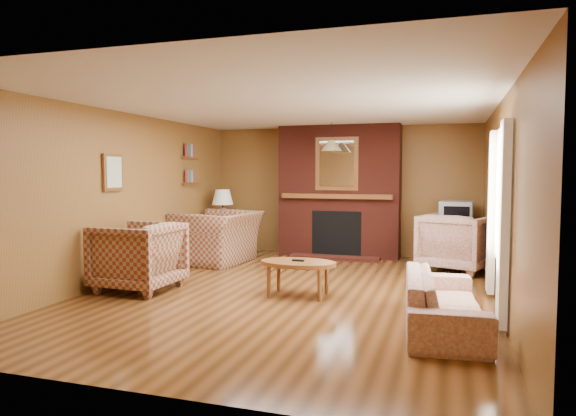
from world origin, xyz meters
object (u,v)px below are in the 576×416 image
(plaid_loveseat, at_px, (218,237))
(tv_stand, at_px, (456,247))
(floral_armchair, at_px, (456,242))
(fireplace, at_px, (339,192))
(crt_tv, at_px, (456,215))
(floral_sofa, at_px, (444,301))
(table_lamp, at_px, (223,205))
(plaid_armchair, at_px, (138,256))
(side_table, at_px, (223,240))
(coffee_table, at_px, (298,265))

(plaid_loveseat, distance_m, tv_stand, 4.06)
(plaid_loveseat, distance_m, floral_armchair, 3.92)
(fireplace, relative_size, crt_tv, 4.23)
(floral_sofa, bearing_deg, table_lamp, 44.30)
(table_lamp, bearing_deg, plaid_armchair, -87.11)
(floral_sofa, height_order, side_table, side_table)
(table_lamp, height_order, tv_stand, table_lamp)
(fireplace, xyz_separation_m, floral_armchair, (2.04, -0.85, -0.73))
(plaid_armchair, relative_size, table_lamp, 1.51)
(plaid_armchair, relative_size, side_table, 1.72)
(plaid_loveseat, relative_size, tv_stand, 2.32)
(tv_stand, relative_size, crt_tv, 1.02)
(plaid_armchair, distance_m, floral_sofa, 3.89)
(plaid_armchair, relative_size, floral_sofa, 0.53)
(plaid_loveseat, bearing_deg, tv_stand, 111.16)
(plaid_loveseat, bearing_deg, crt_tv, 111.08)
(plaid_loveseat, xyz_separation_m, table_lamp, (-0.25, 0.75, 0.50))
(floral_armchair, height_order, crt_tv, crt_tv)
(plaid_armchair, bearing_deg, table_lamp, -175.65)
(coffee_table, bearing_deg, plaid_loveseat, 136.58)
(plaid_loveseat, distance_m, plaid_armchair, 2.22)
(fireplace, xyz_separation_m, floral_sofa, (1.90, -4.00, -0.91))
(plaid_loveseat, bearing_deg, floral_armchair, 101.74)
(fireplace, bearing_deg, table_lamp, -165.71)
(coffee_table, relative_size, side_table, 1.68)
(fireplace, xyz_separation_m, plaid_loveseat, (-1.85, -1.29, -0.75))
(plaid_loveseat, distance_m, floral_sofa, 4.63)
(side_table, relative_size, table_lamp, 0.88)
(side_table, bearing_deg, floral_sofa, -40.87)
(side_table, bearing_deg, floral_armchair, -4.40)
(coffee_table, height_order, tv_stand, tv_stand)
(floral_armchair, bearing_deg, fireplace, -2.44)
(floral_sofa, height_order, tv_stand, tv_stand)
(table_lamp, relative_size, crt_tv, 1.15)
(coffee_table, bearing_deg, crt_tv, 57.47)
(fireplace, height_order, floral_sofa, fireplace)
(plaid_loveseat, relative_size, table_lamp, 2.06)
(plaid_loveseat, bearing_deg, plaid_armchair, 2.81)
(fireplace, relative_size, plaid_armchair, 2.44)
(floral_armchair, height_order, tv_stand, floral_armchair)
(fireplace, bearing_deg, tv_stand, -5.15)
(crt_tv, bearing_deg, floral_sofa, -92.26)
(plaid_armchair, bearing_deg, tv_stand, 131.13)
(coffee_table, bearing_deg, side_table, 130.40)
(table_lamp, xyz_separation_m, crt_tv, (4.15, 0.34, -0.12))
(table_lamp, bearing_deg, fireplace, 14.29)
(fireplace, distance_m, crt_tv, 2.09)
(side_table, distance_m, table_lamp, 0.65)
(floral_armchair, bearing_deg, crt_tv, -70.47)
(fireplace, bearing_deg, plaid_armchair, -119.11)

